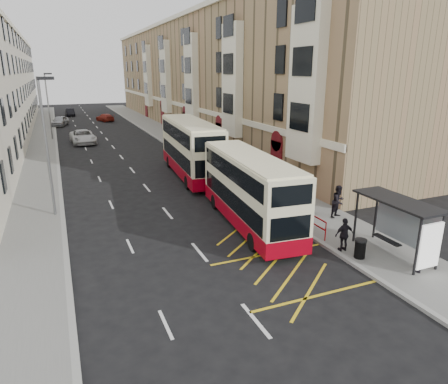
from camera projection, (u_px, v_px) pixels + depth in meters
name	position (u px, v px, depth m)	size (l,w,h in m)	color
ground	(233.00, 293.00, 15.88)	(200.00, 200.00, 0.00)	black
pavement_right	(190.00, 147.00, 45.27)	(4.00, 120.00, 0.15)	slate
pavement_left	(41.00, 159.00, 39.55)	(3.00, 120.00, 0.15)	slate
kerb_right	(173.00, 149.00, 44.53)	(0.25, 120.00, 0.15)	gray
kerb_left	(58.00, 157.00, 40.11)	(0.25, 120.00, 0.15)	gray
road_markings	(102.00, 133.00, 55.57)	(10.00, 110.00, 0.01)	silver
terrace_right	(201.00, 77.00, 59.19)	(10.75, 79.00, 15.25)	#907953
bus_shelter	(405.00, 217.00, 17.98)	(1.65, 4.25, 2.70)	black
guard_railing	(291.00, 208.00, 23.00)	(0.06, 6.56, 1.01)	#AD060B
street_lamp_near	(47.00, 140.00, 22.76)	(0.93, 0.18, 8.00)	slate
street_lamp_far	(48.00, 103.00, 49.23)	(0.93, 0.18, 8.00)	slate
double_decker_front	(249.00, 190.00, 22.24)	(3.19, 10.34, 4.06)	#FBF3C3
double_decker_rear	(191.00, 149.00, 32.60)	(3.51, 11.62, 4.57)	#FBF3C3
litter_bin	(360.00, 248.00, 18.37)	(0.55, 0.55, 0.91)	black
pedestrian_near	(422.00, 252.00, 16.99)	(0.67, 0.44, 1.84)	black
pedestrian_mid	(338.00, 201.00, 23.38)	(0.94, 0.73, 1.93)	black
pedestrian_far	(344.00, 235.00, 19.00)	(0.97, 0.40, 1.65)	black
white_van	(83.00, 137.00, 47.90)	(2.65, 5.74, 1.59)	silver
car_silver	(60.00, 121.00, 62.64)	(1.87, 4.65, 1.59)	#A5A8AD
car_dark	(70.00, 112.00, 76.55)	(1.50, 4.31, 1.42)	black
car_red	(105.00, 118.00, 68.67)	(1.80, 4.42, 1.28)	maroon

